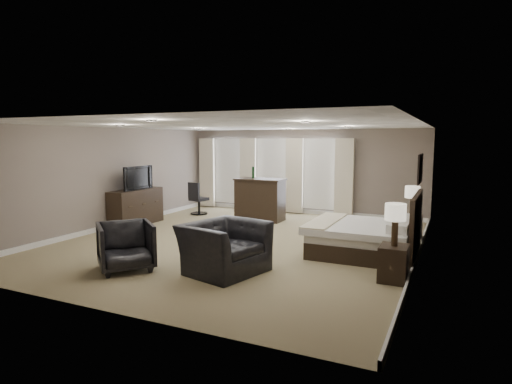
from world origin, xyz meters
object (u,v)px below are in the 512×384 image
at_px(nightstand_far, 411,229).
at_px(lamp_far, 412,201).
at_px(tv, 135,187).
at_px(desk_chair, 199,198).
at_px(armchair_far, 126,244).
at_px(lamp_near, 395,225).
at_px(armchair_near, 224,239).
at_px(bed, 358,222).
at_px(bar_stool_right, 272,206).
at_px(nightstand_near, 393,263).
at_px(bar_stool_left, 246,200).
at_px(bar_counter, 260,199).
at_px(dresser, 136,207).

relative_size(nightstand_far, lamp_far, 0.92).
xyz_separation_m(tv, desk_chair, (0.66, 2.09, -0.53)).
bearing_deg(armchair_far, lamp_near, -32.39).
bearing_deg(tv, armchair_near, -122.10).
height_order(bed, bar_stool_right, bed).
height_order(nightstand_near, bar_stool_left, bar_stool_left).
xyz_separation_m(nightstand_near, lamp_near, (0.00, 0.00, 0.64)).
distance_m(bed, bar_counter, 4.09).
xyz_separation_m(nightstand_far, lamp_far, (0.00, 0.00, 0.63)).
bearing_deg(bar_counter, armchair_near, -72.83).
bearing_deg(lamp_near, nightstand_far, 90.00).
height_order(bed, armchair_near, bed).
bearing_deg(armchair_far, bar_stool_right, 37.06).
bearing_deg(tv, lamp_near, -105.20).
xyz_separation_m(nightstand_near, armchair_far, (-4.36, -1.37, 0.17)).
height_order(tv, bar_stool_right, tv).
bearing_deg(nightstand_near, lamp_near, 0.00).
xyz_separation_m(armchair_far, bar_stool_right, (0.32, 5.90, -0.13)).
distance_m(bed, lamp_far, 1.73).
xyz_separation_m(bed, nightstand_far, (0.89, 1.45, -0.33)).
relative_size(armchair_near, bar_counter, 0.97).
bearing_deg(lamp_far, desk_chair, 170.27).
bearing_deg(desk_chair, armchair_near, 139.78).
bearing_deg(bar_stool_right, nightstand_near, -48.25).
bearing_deg(bed, lamp_far, 58.46).
height_order(bar_counter, bar_stool_right, bar_counter).
distance_m(lamp_near, tv, 7.17).
bearing_deg(lamp_far, armchair_far, -135.58).
height_order(armchair_far, bar_stool_left, armchair_far).
distance_m(lamp_far, dresser, 7.01).
distance_m(nightstand_near, bar_counter, 5.72).
xyz_separation_m(armchair_near, armchair_far, (-1.64, -0.62, -0.12)).
xyz_separation_m(lamp_near, armchair_near, (-2.73, -0.75, -0.35)).
distance_m(nightstand_far, bar_counter, 4.30).
height_order(lamp_far, desk_chair, lamp_far).
distance_m(nightstand_far, armchair_near, 4.56).
relative_size(tv, desk_chair, 1.09).
bearing_deg(nightstand_near, lamp_far, 90.00).
relative_size(nightstand_far, armchair_far, 0.65).
bearing_deg(armchair_near, tv, 72.67).
bearing_deg(bar_stool_left, bar_stool_right, -23.92).
bearing_deg(lamp_near, armchair_near, -164.60).
xyz_separation_m(nightstand_near, armchair_near, (-2.73, -0.75, 0.29)).
bearing_deg(desk_chair, armchair_far, 122.54).
height_order(bed, lamp_far, bed).
bearing_deg(dresser, lamp_near, -15.20).
xyz_separation_m(lamp_near, bar_counter, (-4.17, 3.91, -0.33)).
xyz_separation_m(armchair_near, bar_stool_right, (-1.32, 5.28, -0.25)).
distance_m(lamp_near, armchair_near, 2.85).
bearing_deg(bar_counter, desk_chair, 178.19).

